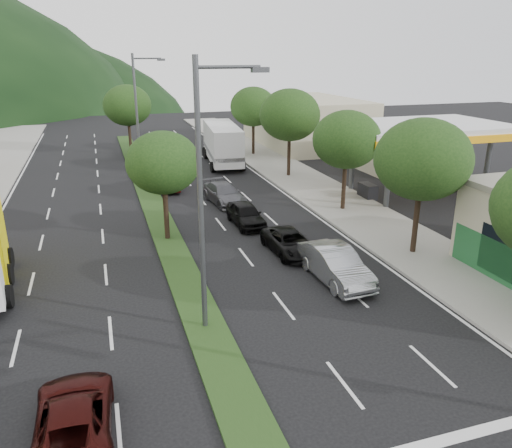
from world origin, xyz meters
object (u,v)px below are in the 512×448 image
object	(u,v)px
tree_med_far	(127,105)
car_queue_c	(168,180)
suv_maroon	(74,418)
streetlight_mid	(139,111)
car_queue_d	(290,242)
tree_r_c	(347,140)
streetlight_near	(206,187)
tree_r_d	(290,115)
motorhome	(222,143)
tree_r_e	(253,107)
tree_med_near	(163,163)
car_queue_a	(246,214)
tree_r_b	(423,159)
sedan_silver	(335,265)
car_queue_b	(224,194)

from	to	relation	value
tree_med_far	car_queue_c	xyz separation A→B (m)	(1.67, -14.92, -4.31)
car_queue_c	suv_maroon	bearing A→B (deg)	-101.06
streetlight_mid	car_queue_d	distance (m)	20.37
tree_r_c	streetlight_mid	world-z (taller)	streetlight_mid
tree_r_c	streetlight_near	distance (m)	16.85
tree_r_d	car_queue_d	size ratio (longest dim) A/B	1.68
tree_r_d	car_queue_c	bearing A→B (deg)	-174.93
suv_maroon	motorhome	bearing A→B (deg)	-109.00
tree_r_e	tree_med_near	bearing A→B (deg)	-118.61
tree_r_e	streetlight_mid	distance (m)	13.73
tree_r_c	car_queue_a	distance (m)	8.18
car_queue_a	car_queue_c	size ratio (longest dim) A/B	0.96
tree_r_e	suv_maroon	world-z (taller)	tree_r_e
tree_r_c	tree_med_far	bearing A→B (deg)	116.57
streetlight_mid	streetlight_near	bearing A→B (deg)	-90.00
tree_r_e	tree_r_c	bearing A→B (deg)	-90.00
tree_r_b	suv_maroon	size ratio (longest dim) A/B	1.54
tree_r_b	tree_r_c	world-z (taller)	tree_r_b
streetlight_near	sedan_silver	bearing A→B (deg)	19.76
streetlight_mid	suv_maroon	distance (m)	30.35
suv_maroon	car_queue_c	bearing A→B (deg)	-102.17
car_queue_b	tree_med_near	bearing A→B (deg)	-136.06
car_queue_d	tree_med_far	bearing A→B (deg)	98.39
tree_r_c	streetlight_mid	size ratio (longest dim) A/B	0.65
tree_r_d	suv_maroon	xyz separation A→B (m)	(-16.63, -26.55, -4.55)
sedan_silver	tree_r_e	bearing A→B (deg)	76.97
tree_r_c	car_queue_b	distance (m)	9.19
streetlight_near	car_queue_b	xyz separation A→B (m)	(4.63, 16.08, -4.89)
tree_r_d	car_queue_a	world-z (taller)	tree_r_d
streetlight_mid	car_queue_d	world-z (taller)	streetlight_mid
tree_med_near	car_queue_a	xyz separation A→B (m)	(4.95, 1.08, -3.74)
streetlight_near	streetlight_mid	bearing A→B (deg)	90.00
car_queue_d	tree_med_near	bearing A→B (deg)	143.59
tree_med_near	car_queue_b	world-z (taller)	tree_med_near
suv_maroon	car_queue_b	world-z (taller)	car_queue_b
tree_med_far	motorhome	size ratio (longest dim) A/B	0.71
tree_r_e	car_queue_a	bearing A→B (deg)	-108.62
tree_r_e	car_queue_d	xyz separation A→B (m)	(-6.12, -25.92, -4.30)
tree_med_near	motorhome	size ratio (longest dim) A/B	0.62
tree_r_b	tree_r_d	size ratio (longest dim) A/B	0.97
tree_med_near	sedan_silver	size ratio (longest dim) A/B	1.24
tree_r_c	motorhome	size ratio (longest dim) A/B	0.66
sedan_silver	car_queue_a	world-z (taller)	sedan_silver
car_queue_c	tree_r_d	bearing A→B (deg)	7.83
tree_med_far	car_queue_a	distance (m)	25.77
streetlight_near	tree_med_far	bearing A→B (deg)	90.33
suv_maroon	tree_r_b	bearing A→B (deg)	-151.13
tree_r_c	car_queue_d	distance (m)	9.47
tree_r_b	car_queue_d	bearing A→B (deg)	161.21
tree_r_e	tree_med_far	bearing A→B (deg)	161.57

